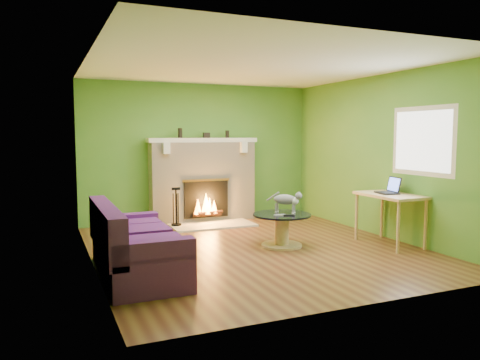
# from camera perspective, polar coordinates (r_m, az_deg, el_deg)

# --- Properties ---
(floor) EXTENTS (5.00, 5.00, 0.00)m
(floor) POSITION_cam_1_polar(r_m,az_deg,el_deg) (6.87, 1.75, -8.27)
(floor) COLOR #562A18
(floor) RESTS_ON ground
(ceiling) EXTENTS (5.00, 5.00, 0.00)m
(ceiling) POSITION_cam_1_polar(r_m,az_deg,el_deg) (6.74, 1.82, 13.72)
(ceiling) COLOR white
(ceiling) RESTS_ON wall_back
(wall_back) EXTENTS (5.00, 0.00, 5.00)m
(wall_back) POSITION_cam_1_polar(r_m,az_deg,el_deg) (9.01, -4.93, 3.36)
(wall_back) COLOR #43832A
(wall_back) RESTS_ON floor
(wall_front) EXTENTS (5.00, 0.00, 5.00)m
(wall_front) POSITION_cam_1_polar(r_m,az_deg,el_deg) (4.54, 15.16, 1.03)
(wall_front) COLOR #43832A
(wall_front) RESTS_ON floor
(wall_left) EXTENTS (0.00, 5.00, 5.00)m
(wall_left) POSITION_cam_1_polar(r_m,az_deg,el_deg) (6.09, -17.82, 2.06)
(wall_left) COLOR #43832A
(wall_left) RESTS_ON floor
(wall_right) EXTENTS (0.00, 5.00, 5.00)m
(wall_right) POSITION_cam_1_polar(r_m,az_deg,el_deg) (7.90, 16.79, 2.84)
(wall_right) COLOR #43832A
(wall_right) RESTS_ON floor
(window_frame) EXTENTS (0.00, 1.20, 1.20)m
(window_frame) POSITION_cam_1_polar(r_m,az_deg,el_deg) (7.21, 21.37, 4.44)
(window_frame) COLOR silver
(window_frame) RESTS_ON wall_right
(window_pane) EXTENTS (0.00, 1.06, 1.06)m
(window_pane) POSITION_cam_1_polar(r_m,az_deg,el_deg) (7.21, 21.33, 4.44)
(window_pane) COLOR white
(window_pane) RESTS_ON wall_right
(fireplace) EXTENTS (2.10, 0.46, 1.58)m
(fireplace) POSITION_cam_1_polar(r_m,az_deg,el_deg) (8.87, -4.53, -0.09)
(fireplace) COLOR beige
(fireplace) RESTS_ON floor
(hearth) EXTENTS (1.50, 0.75, 0.03)m
(hearth) POSITION_cam_1_polar(r_m,az_deg,el_deg) (8.50, -3.38, -5.49)
(hearth) COLOR beige
(hearth) RESTS_ON floor
(mantel) EXTENTS (2.10, 0.28, 0.08)m
(mantel) POSITION_cam_1_polar(r_m,az_deg,el_deg) (8.81, -4.52, 4.88)
(mantel) COLOR white
(mantel) RESTS_ON fireplace
(sofa) EXTENTS (0.87, 1.88, 0.84)m
(sofa) POSITION_cam_1_polar(r_m,az_deg,el_deg) (5.66, -12.94, -8.03)
(sofa) COLOR #4F1A63
(sofa) RESTS_ON floor
(coffee_table) EXTENTS (0.85, 0.85, 0.48)m
(coffee_table) POSITION_cam_1_polar(r_m,az_deg,el_deg) (6.94, 5.11, -5.80)
(coffee_table) COLOR tan
(coffee_table) RESTS_ON floor
(desk) EXTENTS (0.60, 1.03, 0.76)m
(desk) POSITION_cam_1_polar(r_m,az_deg,el_deg) (7.30, 17.83, -2.35)
(desk) COLOR tan
(desk) RESTS_ON floor
(cat) EXTENTS (0.50, 0.52, 0.33)m
(cat) POSITION_cam_1_polar(r_m,az_deg,el_deg) (6.96, 5.53, -2.68)
(cat) COLOR slate
(cat) RESTS_ON coffee_table
(remote_silver) EXTENTS (0.17, 0.05, 0.02)m
(remote_silver) POSITION_cam_1_polar(r_m,az_deg,el_deg) (6.75, 4.86, -4.28)
(remote_silver) COLOR gray
(remote_silver) RESTS_ON coffee_table
(remote_black) EXTENTS (0.16, 0.11, 0.02)m
(remote_black) POSITION_cam_1_polar(r_m,az_deg,el_deg) (6.76, 6.00, -4.29)
(remote_black) COLOR black
(remote_black) RESTS_ON coffee_table
(laptop) EXTENTS (0.35, 0.38, 0.25)m
(laptop) POSITION_cam_1_polar(r_m,az_deg,el_deg) (7.30, 17.51, -0.62)
(laptop) COLOR black
(laptop) RESTS_ON desk
(fire_tools) EXTENTS (0.18, 0.18, 0.68)m
(fire_tools) POSITION_cam_1_polar(r_m,az_deg,el_deg) (8.39, -7.80, -3.20)
(fire_tools) COLOR black
(fire_tools) RESTS_ON hearth
(mantel_vase_left) EXTENTS (0.08, 0.08, 0.18)m
(mantel_vase_left) POSITION_cam_1_polar(r_m,az_deg,el_deg) (8.71, -7.31, 5.70)
(mantel_vase_left) COLOR black
(mantel_vase_left) RESTS_ON mantel
(mantel_vase_right) EXTENTS (0.07, 0.07, 0.14)m
(mantel_vase_right) POSITION_cam_1_polar(r_m,az_deg,el_deg) (9.01, -1.56, 5.61)
(mantel_vase_right) COLOR black
(mantel_vase_right) RESTS_ON mantel
(mantel_box) EXTENTS (0.12, 0.08, 0.10)m
(mantel_box) POSITION_cam_1_polar(r_m,az_deg,el_deg) (8.86, -4.11, 5.47)
(mantel_box) COLOR black
(mantel_box) RESTS_ON mantel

